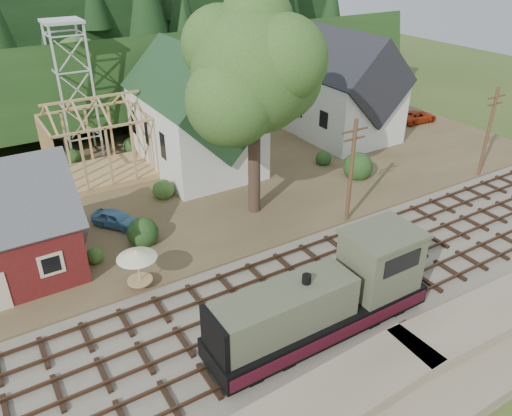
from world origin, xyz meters
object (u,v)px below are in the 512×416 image
car_blue (116,219)px  car_red (417,117)px  patio_set (137,256)px  locomotive (328,299)px

car_blue → car_red: (35.64, 4.71, 0.01)m
car_blue → patio_set: size_ratio=1.42×
car_red → car_blue: bearing=101.4°
locomotive → car_red: (29.46, 20.82, -1.24)m
car_red → patio_set: size_ratio=1.77×
locomotive → car_red: locomotive is taller
locomotive → car_red: bearing=35.2°
car_blue → patio_set: patio_set is taller
locomotive → car_blue: bearing=111.0°
car_red → patio_set: (-36.66, -12.31, 1.58)m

